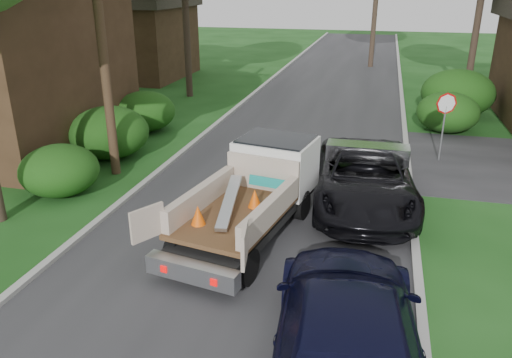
{
  "coord_description": "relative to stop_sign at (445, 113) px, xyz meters",
  "views": [
    {
      "loc": [
        2.95,
        -9.13,
        6.06
      ],
      "look_at": [
        -0.03,
        2.7,
        1.2
      ],
      "focal_mm": 35.0,
      "sensor_mm": 36.0,
      "label": 1
    }
  ],
  "objects": [
    {
      "name": "road",
      "position": [
        -5.2,
        1.0,
        -1.77
      ],
      "size": [
        8.0,
        90.0,
        0.02
      ],
      "primitive_type": "cube",
      "color": "#28282B",
      "rests_on": "ground"
    },
    {
      "name": "black_pickup",
      "position": [
        -2.46,
        -4.5,
        -0.95
      ],
      "size": [
        3.2,
        6.13,
        1.65
      ],
      "primitive_type": "imported",
      "rotation": [
        0.0,
        0.0,
        0.08
      ],
      "color": "black",
      "rests_on": "ground"
    },
    {
      "name": "hedge_left_b",
      "position": [
        -11.7,
        -2.5,
        -0.84
      ],
      "size": [
        2.86,
        2.86,
        1.87
      ],
      "primitive_type": "ellipsoid",
      "color": "#18420F",
      "rests_on": "ground"
    },
    {
      "name": "hedge_right_a",
      "position": [
        0.6,
        4.0,
        -0.93
      ],
      "size": [
        2.6,
        2.6,
        1.7
      ],
      "primitive_type": "ellipsoid",
      "color": "#18420F",
      "rests_on": "ground"
    },
    {
      "name": "utility_pole",
      "position": [
        -10.68,
        -4.02,
        3.4
      ],
      "size": [
        2.42,
        1.25,
        10.0
      ],
      "color": "#382619",
      "rests_on": "ground"
    },
    {
      "name": "house_left_far",
      "position": [
        -18.7,
        13.0,
        1.27
      ],
      "size": [
        7.56,
        7.56,
        6.0
      ],
      "color": "#352316",
      "rests_on": "ground"
    },
    {
      "name": "ground",
      "position": [
        -5.2,
        -9.0,
        -1.78
      ],
      "size": [
        120.0,
        120.0,
        0.0
      ],
      "primitive_type": "plane",
      "color": "#153F12",
      "rests_on": "ground"
    },
    {
      "name": "hedge_left_a",
      "position": [
        -11.4,
        -6.0,
        -1.01
      ],
      "size": [
        2.34,
        2.34,
        1.53
      ],
      "primitive_type": "ellipsoid",
      "color": "#18420F",
      "rests_on": "ground"
    },
    {
      "name": "navy_suv",
      "position": [
        -2.43,
        -11.5,
        -0.92
      ],
      "size": [
        2.94,
        6.1,
        1.71
      ],
      "primitive_type": "imported",
      "rotation": [
        0.0,
        0.0,
        3.23
      ],
      "color": "black",
      "rests_on": "ground"
    },
    {
      "name": "curb_right",
      "position": [
        -1.1,
        1.0,
        -1.72
      ],
      "size": [
        0.2,
        90.0,
        0.12
      ],
      "primitive_type": "cube",
      "color": "#9E9E99",
      "rests_on": "ground"
    },
    {
      "name": "hedge_left_c",
      "position": [
        -12.0,
        1.0,
        -0.93
      ],
      "size": [
        2.6,
        2.6,
        1.7
      ],
      "primitive_type": "ellipsoid",
      "color": "#18420F",
      "rests_on": "ground"
    },
    {
      "name": "curb_left",
      "position": [
        -9.3,
        1.0,
        -1.72
      ],
      "size": [
        0.2,
        90.0,
        0.12
      ],
      "primitive_type": "cube",
      "color": "#9E9E99",
      "rests_on": "ground"
    },
    {
      "name": "stop_sign",
      "position": [
        0.0,
        0.0,
        0.0
      ],
      "size": [
        0.71,
        0.32,
        2.48
      ],
      "color": "slate",
      "rests_on": "ground"
    },
    {
      "name": "hedge_right_b",
      "position": [
        1.3,
        7.0,
        -0.67
      ],
      "size": [
        3.38,
        3.38,
        2.21
      ],
      "primitive_type": "ellipsoid",
      "color": "#18420F",
      "rests_on": "ground"
    },
    {
      "name": "flatbed_truck",
      "position": [
        -5.06,
        -6.5,
        -0.63
      ],
      "size": [
        3.26,
        5.89,
        2.11
      ],
      "rotation": [
        0.0,
        0.0,
        -0.18
      ],
      "color": "black",
      "rests_on": "ground"
    }
  ]
}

